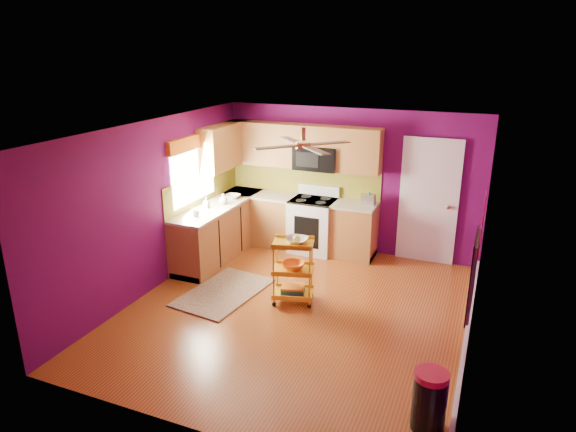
% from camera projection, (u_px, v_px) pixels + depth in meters
% --- Properties ---
extents(ground, '(5.00, 5.00, 0.00)m').
position_uv_depth(ground, '(297.00, 311.00, 7.07)').
color(ground, brown).
rests_on(ground, ground).
extents(room_envelope, '(4.54, 5.04, 2.52)m').
position_uv_depth(room_envelope, '(299.00, 198.00, 6.54)').
color(room_envelope, '#5A0A50').
rests_on(room_envelope, ground).
extents(lower_cabinets, '(2.81, 2.31, 0.94)m').
position_uv_depth(lower_cabinets, '(263.00, 228.00, 9.01)').
color(lower_cabinets, brown).
rests_on(lower_cabinets, ground).
extents(electric_range, '(0.76, 0.66, 1.13)m').
position_uv_depth(electric_range, '(313.00, 225.00, 9.02)').
color(electric_range, white).
rests_on(electric_range, ground).
extents(upper_cabinetry, '(2.80, 2.30, 1.26)m').
position_uv_depth(upper_cabinetry, '(276.00, 148.00, 8.85)').
color(upper_cabinetry, brown).
rests_on(upper_cabinetry, ground).
extents(left_window, '(0.08, 1.35, 1.08)m').
position_uv_depth(left_window, '(193.00, 160.00, 8.24)').
color(left_window, white).
rests_on(left_window, ground).
extents(panel_door, '(0.95, 0.11, 2.15)m').
position_uv_depth(panel_door, '(428.00, 203.00, 8.42)').
color(panel_door, white).
rests_on(panel_door, ground).
extents(right_wall_art, '(0.04, 2.74, 1.04)m').
position_uv_depth(right_wall_art, '(478.00, 246.00, 5.51)').
color(right_wall_art, black).
rests_on(right_wall_art, ground).
extents(ceiling_fan, '(1.01, 1.01, 0.26)m').
position_uv_depth(ceiling_fan, '(303.00, 144.00, 6.52)').
color(ceiling_fan, '#BF8C3F').
rests_on(ceiling_fan, ground).
extents(shag_rug, '(1.08, 1.58, 0.02)m').
position_uv_depth(shag_rug, '(224.00, 292.00, 7.59)').
color(shag_rug, '#311A10').
rests_on(shag_rug, ground).
extents(rolling_cart, '(0.65, 0.54, 1.01)m').
position_uv_depth(rolling_cart, '(294.00, 268.00, 7.19)').
color(rolling_cart, gold).
rests_on(rolling_cart, ground).
extents(trash_can, '(0.42, 0.42, 0.62)m').
position_uv_depth(trash_can, '(429.00, 400.00, 4.84)').
color(trash_can, black).
rests_on(trash_can, ground).
extents(teal_kettle, '(0.18, 0.18, 0.21)m').
position_uv_depth(teal_kettle, '(369.00, 200.00, 8.59)').
color(teal_kettle, teal).
rests_on(teal_kettle, lower_cabinets).
extents(toaster, '(0.22, 0.15, 0.18)m').
position_uv_depth(toaster, '(368.00, 200.00, 8.57)').
color(toaster, beige).
rests_on(toaster, lower_cabinets).
extents(soap_bottle_a, '(0.08, 0.08, 0.18)m').
position_uv_depth(soap_bottle_a, '(206.00, 203.00, 8.40)').
color(soap_bottle_a, '#EA3F72').
rests_on(soap_bottle_a, lower_cabinets).
extents(soap_bottle_b, '(0.14, 0.14, 0.18)m').
position_uv_depth(soap_bottle_b, '(223.00, 199.00, 8.62)').
color(soap_bottle_b, white).
rests_on(soap_bottle_b, lower_cabinets).
extents(counter_dish, '(0.26, 0.26, 0.06)m').
position_uv_depth(counter_dish, '(233.00, 196.00, 8.96)').
color(counter_dish, white).
rests_on(counter_dish, lower_cabinets).
extents(counter_cup, '(0.12, 0.12, 0.09)m').
position_uv_depth(counter_cup, '(196.00, 213.00, 8.02)').
color(counter_cup, white).
rests_on(counter_cup, lower_cabinets).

